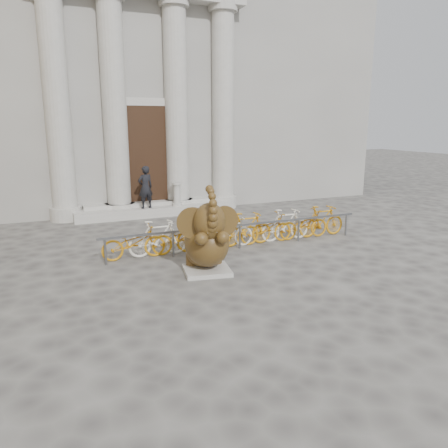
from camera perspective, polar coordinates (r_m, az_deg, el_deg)
name	(u,v)px	position (r m, az deg, el deg)	size (l,w,h in m)	color
ground	(268,303)	(9.06, 5.83, -10.20)	(80.00, 80.00, 0.00)	#474442
classical_building	(119,71)	(22.67, -13.54, 18.89)	(22.00, 10.70, 12.00)	gray
entrance_steps	(153,211)	(17.47, -9.31, 1.75)	(6.00, 1.20, 0.36)	#A8A59E
elephant_statue	(207,241)	(10.46, -2.24, -2.29)	(1.45, 1.70, 2.19)	#A8A59E
bike_rack	(236,230)	(12.80, 1.53, -0.78)	(8.00, 0.53, 1.00)	slate
pedestrian	(145,187)	(16.90, -10.23, 4.75)	(0.59, 0.39, 1.62)	black
balustrade_post	(177,195)	(17.32, -6.17, 3.80)	(0.38, 0.38, 0.93)	#A8A59E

